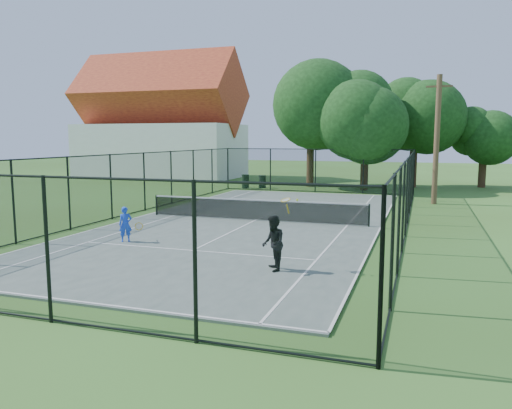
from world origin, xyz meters
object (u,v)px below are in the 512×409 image
(trash_bin_left, at_px, (245,181))
(utility_pole, at_px, (437,139))
(tennis_net, at_px, (255,209))
(player_blue, at_px, (126,224))
(player_black, at_px, (273,243))
(trash_bin_right, at_px, (262,182))

(trash_bin_left, distance_m, utility_pole, 14.57)
(tennis_net, distance_m, utility_pole, 12.24)
(player_blue, xyz_separation_m, player_black, (6.09, -2.09, 0.15))
(tennis_net, xyz_separation_m, trash_bin_left, (-5.55, 14.15, -0.07))
(player_black, bearing_deg, trash_bin_left, 111.64)
(trash_bin_right, bearing_deg, player_black, -71.42)
(trash_bin_right, height_order, player_black, player_black)
(trash_bin_left, relative_size, player_blue, 0.81)
(trash_bin_right, relative_size, player_black, 0.47)
(tennis_net, bearing_deg, player_blue, -116.26)
(trash_bin_left, relative_size, utility_pole, 0.14)
(utility_pole, bearing_deg, trash_bin_right, 154.96)
(utility_pole, distance_m, player_black, 17.75)
(trash_bin_right, xyz_separation_m, player_blue, (1.50, -20.50, 0.20))
(trash_bin_left, xyz_separation_m, player_black, (8.76, -22.08, 0.32))
(trash_bin_left, height_order, utility_pole, utility_pole)
(player_blue, bearing_deg, utility_pole, 54.51)
(trash_bin_right, distance_m, utility_pole, 13.72)
(tennis_net, xyz_separation_m, utility_pole, (7.70, 9.00, 3.09))
(utility_pole, bearing_deg, player_black, -104.87)
(tennis_net, distance_m, player_blue, 6.52)
(trash_bin_left, xyz_separation_m, player_blue, (2.67, -20.00, 0.17))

